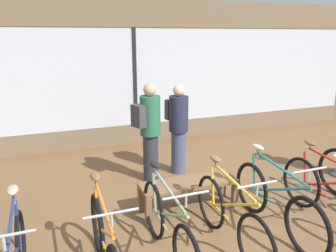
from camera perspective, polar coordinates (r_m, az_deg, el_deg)
name	(u,v)px	position (r m, az deg, el deg)	size (l,w,h in m)	color
ground_plane	(222,238)	(4.36, 9.34, -18.64)	(24.00, 24.00, 0.00)	brown
shop_back_wall	(135,72)	(7.39, -5.85, 9.29)	(12.00, 0.08, 3.20)	#7A664C
bicycle_left	(105,248)	(3.54, -10.87, -20.07)	(0.46, 1.73, 1.04)	black
bicycle_center_left	(168,228)	(3.74, -0.04, -17.40)	(0.46, 1.75, 1.04)	black
bicycle_center	(230,218)	(4.01, 10.77, -15.44)	(0.46, 1.69, 1.03)	black
bicycle_center_right	(275,202)	(4.46, 18.18, -12.53)	(0.46, 1.78, 1.04)	black
bicycle_right	(330,196)	(4.87, 26.34, -10.84)	(0.46, 1.80, 1.05)	black
display_bench	(189,186)	(4.76, 3.62, -10.44)	(1.40, 0.44, 0.43)	brown
customer_near_rack	(178,126)	(5.83, 1.75, -0.03)	(0.38, 0.51, 1.62)	#424C6B
customer_by_window	(149,130)	(5.47, -3.24, -0.65)	(0.55, 0.44, 1.69)	#2D2D38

